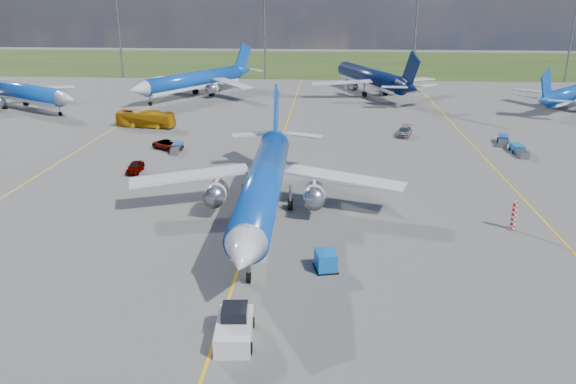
# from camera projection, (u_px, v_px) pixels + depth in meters

# --- Properties ---
(ground) EXTENTS (400.00, 400.00, 0.00)m
(ground) POSITION_uv_depth(u_px,v_px,m) (243.00, 256.00, 50.33)
(ground) COLOR #5B5B59
(ground) RESTS_ON ground
(grass_strip) EXTENTS (400.00, 80.00, 0.01)m
(grass_strip) POSITION_uv_depth(u_px,v_px,m) (307.00, 63.00, 191.38)
(grass_strip) COLOR #2D4719
(grass_strip) RESTS_ON ground
(taxiway_lines) EXTENTS (60.25, 160.00, 0.02)m
(taxiway_lines) POSITION_uv_depth(u_px,v_px,m) (274.00, 167.00, 76.36)
(taxiway_lines) COLOR yellow
(taxiway_lines) RESTS_ON ground
(floodlight_masts) EXTENTS (202.20, 0.50, 22.70)m
(floodlight_masts) POSITION_uv_depth(u_px,v_px,m) (339.00, 32.00, 148.91)
(floodlight_masts) COLOR slate
(floodlight_masts) RESTS_ON ground
(warning_post) EXTENTS (0.50, 0.50, 3.00)m
(warning_post) POSITION_uv_depth(u_px,v_px,m) (514.00, 215.00, 55.62)
(warning_post) COLOR red
(warning_post) RESTS_ON ground
(bg_jet_nw) EXTENTS (47.38, 44.12, 9.95)m
(bg_jet_nw) POSITION_uv_depth(u_px,v_px,m) (23.00, 109.00, 114.88)
(bg_jet_nw) COLOR #0C45B4
(bg_jet_nw) RESTS_ON ground
(bg_jet_nnw) EXTENTS (47.51, 50.88, 10.67)m
(bg_jet_nnw) POSITION_uv_depth(u_px,v_px,m) (196.00, 97.00, 128.44)
(bg_jet_nnw) COLOR #0C45B4
(bg_jet_nnw) RESTS_ON ground
(bg_jet_n) EXTENTS (46.04, 51.82, 11.23)m
(bg_jet_n) POSITION_uv_depth(u_px,v_px,m) (370.00, 94.00, 131.91)
(bg_jet_n) COLOR #07163F
(bg_jet_n) RESTS_ON ground
(bg_jet_ne) EXTENTS (42.97, 43.37, 9.08)m
(bg_jet_ne) POSITION_uv_depth(u_px,v_px,m) (573.00, 108.00, 115.84)
(bg_jet_ne) COLOR #0C45B4
(bg_jet_ne) RESTS_ON ground
(main_airliner) EXTENTS (32.65, 42.42, 10.96)m
(main_airliner) POSITION_uv_depth(u_px,v_px,m) (264.00, 218.00, 58.89)
(main_airliner) COLOR #0C45B4
(main_airliner) RESTS_ON ground
(pushback_tug) EXTENTS (2.74, 6.49, 2.17)m
(pushback_tug) POSITION_uv_depth(u_px,v_px,m) (235.00, 328.00, 38.00)
(pushback_tug) COLOR silver
(pushback_tug) RESTS_ON ground
(uld_container) EXTENTS (2.06, 2.36, 1.64)m
(uld_container) POSITION_uv_depth(u_px,v_px,m) (326.00, 261.00, 47.66)
(uld_container) COLOR blue
(uld_container) RESTS_ON ground
(apron_bus) EXTENTS (10.68, 4.11, 2.90)m
(apron_bus) POSITION_uv_depth(u_px,v_px,m) (146.00, 119.00, 98.49)
(apron_bus) COLOR #C3840B
(apron_bus) RESTS_ON ground
(service_car_a) EXTENTS (1.85, 4.23, 1.42)m
(service_car_a) POSITION_uv_depth(u_px,v_px,m) (135.00, 167.00, 73.78)
(service_car_a) COLOR #999999
(service_car_a) RESTS_ON ground
(service_car_b) EXTENTS (5.58, 4.77, 1.42)m
(service_car_b) POSITION_uv_depth(u_px,v_px,m) (168.00, 145.00, 84.54)
(service_car_b) COLOR #999999
(service_car_b) RESTS_ON ground
(service_car_c) EXTENTS (3.22, 5.41, 1.47)m
(service_car_c) POSITION_uv_depth(u_px,v_px,m) (404.00, 132.00, 92.70)
(service_car_c) COLOR #999999
(service_car_c) RESTS_ON ground
(baggage_tug_w) EXTENTS (1.55, 5.31, 1.19)m
(baggage_tug_w) POSITION_uv_depth(u_px,v_px,m) (519.00, 150.00, 82.24)
(baggage_tug_w) COLOR #196399
(baggage_tug_w) RESTS_ON ground
(baggage_tug_c) EXTENTS (1.61, 4.75, 1.05)m
(baggage_tug_c) POSITION_uv_depth(u_px,v_px,m) (177.00, 148.00, 83.76)
(baggage_tug_c) COLOR #1A509F
(baggage_tug_c) RESTS_ON ground
(baggage_tug_e) EXTENTS (2.71, 5.29, 1.15)m
(baggage_tug_e) POSITION_uv_depth(u_px,v_px,m) (503.00, 141.00, 87.83)
(baggage_tug_e) COLOR #194697
(baggage_tug_e) RESTS_ON ground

